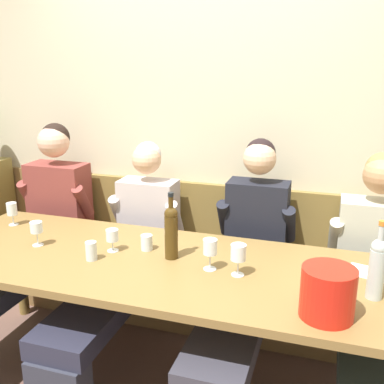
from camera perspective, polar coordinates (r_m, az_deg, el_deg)
room_wall_back at (r=3.06m, az=3.06°, el=9.75°), size 6.80×0.08×2.80m
wood_wainscot_panel at (r=3.25m, az=2.56°, el=-6.93°), size 6.80×0.03×0.93m
wall_bench at (r=3.15m, az=1.49°, el=-11.48°), size 2.95×0.42×0.94m
dining_table at (r=2.38m, az=-3.28°, el=-10.37°), size 2.65×0.90×0.75m
person_center_right_seat at (r=3.17m, az=-19.82°, el=-4.97°), size 0.53×1.32×1.34m
person_left_seat at (r=2.80m, az=-8.55°, el=-8.09°), size 0.49×1.31×1.24m
person_center_left_seat at (r=2.59m, az=6.76°, el=-9.46°), size 0.48×1.31×1.30m
person_right_seat at (r=2.57m, az=22.44°, el=-11.11°), size 0.52×1.32×1.26m
ice_bucket at (r=1.92m, az=16.90°, el=-12.18°), size 0.22×0.22×0.21m
wine_bottle_green_tall at (r=2.11m, az=22.51°, el=-8.71°), size 0.07×0.07×0.36m
wine_bottle_amber_mid at (r=2.33m, az=-2.67°, el=-4.91°), size 0.07×0.07×0.36m
wine_glass_by_bottle at (r=2.48m, az=-10.11°, el=-5.60°), size 0.07×0.07×0.12m
wine_glass_center_rear at (r=3.04m, az=-21.95°, el=-2.17°), size 0.06×0.06×0.15m
wine_glass_mid_right at (r=2.10m, az=15.38°, el=-9.71°), size 0.08×0.08×0.13m
wine_glass_left_end at (r=2.17m, az=5.93°, el=-7.76°), size 0.08×0.08×0.16m
wine_glass_right_end at (r=2.22m, az=2.32°, el=-7.20°), size 0.07×0.07×0.16m
wine_glass_center_front at (r=2.65m, az=-19.20°, el=-4.42°), size 0.07×0.07×0.14m
water_tumbler_center at (r=2.41m, az=-12.71°, el=-7.33°), size 0.06×0.06×0.10m
water_tumbler_right at (r=2.48m, az=-5.78°, el=-6.41°), size 0.06×0.06×0.09m
tasting_sheet_left_guest at (r=2.39m, az=21.71°, el=-9.54°), size 0.24×0.20×0.00m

